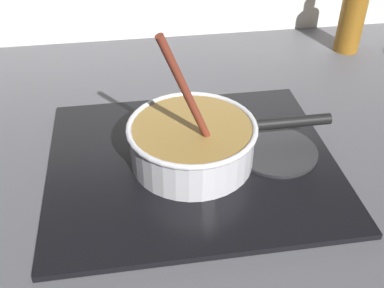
# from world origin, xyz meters

# --- Properties ---
(ground) EXTENTS (2.40, 1.60, 0.04)m
(ground) POSITION_xyz_m (0.00, 0.00, -0.02)
(ground) COLOR #4C4C51
(hob_plate) EXTENTS (0.56, 0.48, 0.01)m
(hob_plate) POSITION_xyz_m (0.01, 0.16, 0.01)
(hob_plate) COLOR black
(hob_plate) RESTS_ON ground
(burner_ring) EXTENTS (0.20, 0.20, 0.01)m
(burner_ring) POSITION_xyz_m (0.01, 0.16, 0.02)
(burner_ring) COLOR #592D0C
(burner_ring) RESTS_ON hob_plate
(spare_burner) EXTENTS (0.17, 0.17, 0.01)m
(spare_burner) POSITION_xyz_m (0.18, 0.16, 0.01)
(spare_burner) COLOR #262628
(spare_burner) RESTS_ON hob_plate
(cooking_pan) EXTENTS (0.40, 0.25, 0.29)m
(cooking_pan) POSITION_xyz_m (0.01, 0.16, 0.06)
(cooking_pan) COLOR silver
(cooking_pan) RESTS_ON hob_plate
(oil_bottle) EXTENTS (0.07, 0.07, 0.22)m
(oil_bottle) POSITION_xyz_m (0.53, 0.61, 0.09)
(oil_bottle) COLOR #8C5919
(oil_bottle) RESTS_ON ground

